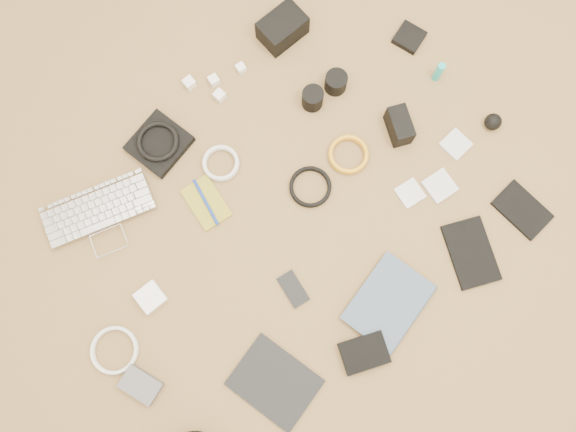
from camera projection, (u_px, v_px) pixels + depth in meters
laptop at (103, 223)px, 1.65m from camera, size 0.37×0.30×0.03m
headphone_pouch at (159, 144)px, 1.70m from camera, size 0.19×0.18×0.03m
headphones at (158, 141)px, 1.68m from camera, size 0.15×0.15×0.02m
charger_a at (189, 83)px, 1.74m from camera, size 0.03×0.03×0.03m
charger_b at (214, 80)px, 1.74m from camera, size 0.03×0.03×0.03m
charger_c at (241, 68)px, 1.75m from camera, size 0.03×0.03×0.02m
charger_d at (220, 96)px, 1.73m from camera, size 0.04×0.04×0.03m
dslr_camera at (282, 28)px, 1.75m from camera, size 0.15×0.10×0.08m
notebook_olive at (206, 203)px, 1.67m from camera, size 0.11×0.16×0.01m
pen_blue at (206, 202)px, 1.66m from camera, size 0.03×0.16×0.01m
cable_white_a at (221, 164)px, 1.70m from camera, size 0.13×0.13×0.01m
lens_a at (313, 98)px, 1.71m from camera, size 0.08×0.08×0.07m
lens_b at (336, 82)px, 1.72m from camera, size 0.09×0.09×0.06m
card_reader at (409, 37)px, 1.77m from camera, size 0.11×0.11×0.02m
power_brick at (151, 297)px, 1.61m from camera, size 0.07×0.07×0.03m
cable_white_b at (115, 350)px, 1.59m from camera, size 0.17×0.17×0.01m
cable_black at (310, 187)px, 1.68m from camera, size 0.16×0.16×0.01m
cable_yellow at (348, 155)px, 1.70m from camera, size 0.15×0.15×0.01m
flash at (399, 126)px, 1.68m from camera, size 0.09×0.12×0.08m
lens_cleaner at (439, 72)px, 1.72m from camera, size 0.02×0.02×0.08m
battery_charger at (141, 385)px, 1.56m from camera, size 0.10×0.13×0.03m
tablet at (275, 382)px, 1.57m from camera, size 0.23×0.26×0.01m
phone at (293, 289)px, 1.62m from camera, size 0.06×0.11×0.01m
filter_case_left at (410, 193)px, 1.68m from camera, size 0.08×0.08×0.01m
filter_case_mid at (440, 186)px, 1.68m from camera, size 0.09×0.09×0.01m
filter_case_right at (456, 144)px, 1.71m from camera, size 0.08×0.08×0.01m
air_blower at (493, 122)px, 1.70m from camera, size 0.06×0.06×0.05m
drive_case at (364, 353)px, 1.57m from camera, size 0.15×0.13×0.03m
paperback at (414, 321)px, 1.60m from camera, size 0.28×0.23×0.02m
notebook_black_a at (471, 253)px, 1.64m from camera, size 0.19×0.23×0.01m
notebook_black_b at (522, 210)px, 1.67m from camera, size 0.12×0.17×0.01m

